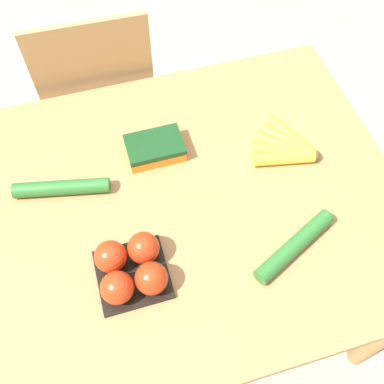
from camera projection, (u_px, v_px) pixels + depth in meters
ground_plane at (192, 290)px, 1.85m from camera, size 12.00×12.00×0.00m
dining_table at (192, 215)px, 1.31m from camera, size 1.16×0.97×0.73m
chair at (102, 101)px, 1.74m from camera, size 0.43×0.41×0.94m
banana_bunch at (287, 147)px, 1.30m from camera, size 0.19×0.19×0.04m
tomato_pack at (131, 268)px, 1.07m from camera, size 0.17×0.17×0.09m
carrot_bag at (155, 147)px, 1.29m from camera, size 0.16×0.11×0.05m
cucumber_near at (62, 188)px, 1.22m from camera, size 0.26×0.10×0.04m
cucumber_far at (295, 246)px, 1.13m from camera, size 0.25×0.15×0.04m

